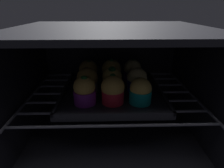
{
  "coord_description": "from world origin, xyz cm",
  "views": [
    {
      "loc": [
        -1.56,
        -34.78,
        40.81
      ],
      "look_at": [
        0.0,
        20.47,
        17.58
      ],
      "focal_mm": 29.24,
      "sensor_mm": 36.0,
      "label": 1
    }
  ],
  "objects_px": {
    "muffin_row0_col2": "(140,92)",
    "muffin_row1_col2": "(137,80)",
    "muffin_row1_col0": "(87,81)",
    "muffin_row2_col0": "(88,72)",
    "baking_tray": "(112,92)",
    "muffin_row2_col1": "(110,72)",
    "muffin_row1_col1": "(113,80)",
    "muffin_row0_col1": "(114,90)",
    "muffin_row0_col0": "(85,91)",
    "muffin_row2_col2": "(132,71)"
  },
  "relations": [
    {
      "from": "muffin_row0_col2",
      "to": "muffin_row1_col2",
      "type": "height_order",
      "value": "muffin_row1_col2"
    },
    {
      "from": "muffin_row1_col0",
      "to": "muffin_row2_col0",
      "type": "distance_m",
      "value": 0.08
    },
    {
      "from": "baking_tray",
      "to": "muffin_row2_col1",
      "type": "xyz_separation_m",
      "value": [
        -0.0,
        0.08,
        0.05
      ]
    },
    {
      "from": "muffin_row1_col0",
      "to": "muffin_row1_col1",
      "type": "bearing_deg",
      "value": -2.78
    },
    {
      "from": "muffin_row0_col1",
      "to": "muffin_row0_col2",
      "type": "xyz_separation_m",
      "value": [
        0.08,
        -0.0,
        -0.0
      ]
    },
    {
      "from": "muffin_row0_col0",
      "to": "muffin_row2_col2",
      "type": "xyz_separation_m",
      "value": [
        0.16,
        0.17,
        0.0
      ]
    },
    {
      "from": "baking_tray",
      "to": "muffin_row1_col1",
      "type": "bearing_deg",
      "value": -63.75
    },
    {
      "from": "muffin_row0_col0",
      "to": "muffin_row2_col0",
      "type": "distance_m",
      "value": 0.16
    },
    {
      "from": "muffin_row1_col0",
      "to": "muffin_row2_col0",
      "type": "xyz_separation_m",
      "value": [
        -0.0,
        0.08,
        0.0
      ]
    },
    {
      "from": "muffin_row0_col2",
      "to": "muffin_row1_col1",
      "type": "xyz_separation_m",
      "value": [
        -0.08,
        0.08,
        0.01
      ]
    },
    {
      "from": "muffin_row2_col0",
      "to": "muffin_row2_col1",
      "type": "xyz_separation_m",
      "value": [
        0.08,
        -0.0,
        0.0
      ]
    },
    {
      "from": "muffin_row0_col0",
      "to": "muffin_row2_col2",
      "type": "bearing_deg",
      "value": 46.56
    },
    {
      "from": "muffin_row1_col0",
      "to": "muffin_row2_col2",
      "type": "bearing_deg",
      "value": 27.99
    },
    {
      "from": "muffin_row0_col0",
      "to": "muffin_row2_col0",
      "type": "xyz_separation_m",
      "value": [
        -0.0,
        0.16,
        0.0
      ]
    },
    {
      "from": "muffin_row0_col2",
      "to": "muffin_row1_col1",
      "type": "height_order",
      "value": "muffin_row1_col1"
    },
    {
      "from": "muffin_row0_col2",
      "to": "muffin_row2_col2",
      "type": "distance_m",
      "value": 0.17
    },
    {
      "from": "muffin_row0_col0",
      "to": "muffin_row0_col2",
      "type": "xyz_separation_m",
      "value": [
        0.16,
        -0.0,
        -0.0
      ]
    },
    {
      "from": "muffin_row0_col2",
      "to": "muffin_row1_col1",
      "type": "distance_m",
      "value": 0.11
    },
    {
      "from": "muffin_row0_col2",
      "to": "baking_tray",
      "type": "bearing_deg",
      "value": 133.4
    },
    {
      "from": "baking_tray",
      "to": "muffin_row0_col1",
      "type": "height_order",
      "value": "muffin_row0_col1"
    },
    {
      "from": "muffin_row1_col1",
      "to": "muffin_row2_col1",
      "type": "xyz_separation_m",
      "value": [
        -0.01,
        0.08,
        0.0
      ]
    },
    {
      "from": "muffin_row1_col1",
      "to": "muffin_row2_col2",
      "type": "xyz_separation_m",
      "value": [
        0.08,
        0.09,
        -0.0
      ]
    },
    {
      "from": "baking_tray",
      "to": "muffin_row2_col0",
      "type": "xyz_separation_m",
      "value": [
        -0.08,
        0.08,
        0.05
      ]
    },
    {
      "from": "muffin_row1_col1",
      "to": "muffin_row2_col0",
      "type": "distance_m",
      "value": 0.12
    },
    {
      "from": "muffin_row0_col2",
      "to": "muffin_row0_col0",
      "type": "bearing_deg",
      "value": 179.7
    },
    {
      "from": "muffin_row1_col2",
      "to": "muffin_row1_col0",
      "type": "bearing_deg",
      "value": 179.56
    },
    {
      "from": "baking_tray",
      "to": "muffin_row0_col2",
      "type": "distance_m",
      "value": 0.12
    },
    {
      "from": "baking_tray",
      "to": "muffin_row1_col2",
      "type": "height_order",
      "value": "muffin_row1_col2"
    },
    {
      "from": "muffin_row1_col1",
      "to": "muffin_row2_col2",
      "type": "bearing_deg",
      "value": 49.19
    },
    {
      "from": "muffin_row1_col0",
      "to": "muffin_row1_col2",
      "type": "relative_size",
      "value": 1.02
    },
    {
      "from": "muffin_row1_col0",
      "to": "muffin_row0_col1",
      "type": "bearing_deg",
      "value": -44.31
    },
    {
      "from": "muffin_row2_col1",
      "to": "muffin_row2_col2",
      "type": "relative_size",
      "value": 1.05
    },
    {
      "from": "muffin_row2_col0",
      "to": "muffin_row1_col0",
      "type": "bearing_deg",
      "value": -87.42
    },
    {
      "from": "muffin_row0_col0",
      "to": "muffin_row2_col2",
      "type": "relative_size",
      "value": 1.01
    },
    {
      "from": "muffin_row0_col1",
      "to": "muffin_row2_col1",
      "type": "xyz_separation_m",
      "value": [
        -0.01,
        0.16,
        0.0
      ]
    },
    {
      "from": "muffin_row1_col1",
      "to": "muffin_row2_col1",
      "type": "relative_size",
      "value": 0.99
    },
    {
      "from": "muffin_row1_col1",
      "to": "muffin_row1_col2",
      "type": "height_order",
      "value": "muffin_row1_col1"
    },
    {
      "from": "muffin_row1_col2",
      "to": "muffin_row2_col0",
      "type": "xyz_separation_m",
      "value": [
        -0.16,
        0.08,
        0.0
      ]
    },
    {
      "from": "muffin_row1_col0",
      "to": "muffin_row2_col1",
      "type": "distance_m",
      "value": 0.11
    },
    {
      "from": "muffin_row0_col1",
      "to": "muffin_row0_col2",
      "type": "bearing_deg",
      "value": -2.04
    },
    {
      "from": "muffin_row1_col2",
      "to": "muffin_row0_col2",
      "type": "bearing_deg",
      "value": -91.46
    },
    {
      "from": "muffin_row0_col1",
      "to": "muffin_row2_col1",
      "type": "height_order",
      "value": "muffin_row2_col1"
    },
    {
      "from": "baking_tray",
      "to": "muffin_row2_col0",
      "type": "bearing_deg",
      "value": 136.75
    },
    {
      "from": "baking_tray",
      "to": "muffin_row0_col1",
      "type": "xyz_separation_m",
      "value": [
        0.0,
        -0.08,
        0.04
      ]
    },
    {
      "from": "muffin_row1_col1",
      "to": "muffin_row1_col2",
      "type": "bearing_deg",
      "value": 1.98
    },
    {
      "from": "muffin_row1_col2",
      "to": "muffin_row2_col2",
      "type": "bearing_deg",
      "value": 92.3
    },
    {
      "from": "muffin_row1_col2",
      "to": "muffin_row2_col2",
      "type": "height_order",
      "value": "muffin_row2_col2"
    },
    {
      "from": "muffin_row1_col1",
      "to": "muffin_row0_col1",
      "type": "bearing_deg",
      "value": -89.24
    },
    {
      "from": "muffin_row1_col2",
      "to": "muffin_row2_col1",
      "type": "xyz_separation_m",
      "value": [
        -0.09,
        0.08,
        0.0
      ]
    },
    {
      "from": "baking_tray",
      "to": "muffin_row1_col0",
      "type": "bearing_deg",
      "value": 179.94
    }
  ]
}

